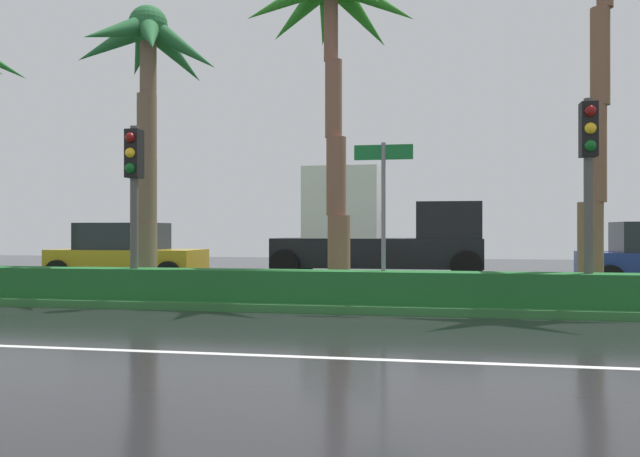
{
  "coord_description": "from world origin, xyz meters",
  "views": [
    {
      "loc": [
        0.08,
        -5.73,
        1.51
      ],
      "look_at": [
        -2.77,
        9.32,
        1.55
      ],
      "focal_mm": 37.29,
      "sensor_mm": 36.0,
      "label": 1
    }
  ],
  "objects_px": {
    "traffic_signal_median_left": "(134,180)",
    "car_in_traffic_leading": "(126,254)",
    "street_name_sign": "(383,200)",
    "palm_tree_mid_left": "(147,77)",
    "box_truck_lead": "(375,229)",
    "palm_tree_centre_left": "(332,27)",
    "traffic_signal_median_right": "(589,163)"
  },
  "relations": [
    {
      "from": "palm_tree_centre_left",
      "to": "street_name_sign",
      "type": "height_order",
      "value": "palm_tree_centre_left"
    },
    {
      "from": "car_in_traffic_leading",
      "to": "box_truck_lead",
      "type": "distance_m",
      "value": 7.54
    },
    {
      "from": "traffic_signal_median_left",
      "to": "car_in_traffic_leading",
      "type": "height_order",
      "value": "traffic_signal_median_left"
    },
    {
      "from": "palm_tree_mid_left",
      "to": "traffic_signal_median_left",
      "type": "distance_m",
      "value": 3.43
    },
    {
      "from": "traffic_signal_median_left",
      "to": "box_truck_lead",
      "type": "xyz_separation_m",
      "value": [
        3.89,
        8.54,
        -0.97
      ]
    },
    {
      "from": "traffic_signal_median_right",
      "to": "car_in_traffic_leading",
      "type": "relative_size",
      "value": 0.86
    },
    {
      "from": "palm_tree_mid_left",
      "to": "car_in_traffic_leading",
      "type": "xyz_separation_m",
      "value": [
        -2.22,
        3.35,
        -4.25
      ]
    },
    {
      "from": "traffic_signal_median_right",
      "to": "car_in_traffic_leading",
      "type": "bearing_deg",
      "value": 154.89
    },
    {
      "from": "palm_tree_mid_left",
      "to": "traffic_signal_median_right",
      "type": "bearing_deg",
      "value": -12.43
    },
    {
      "from": "traffic_signal_median_right",
      "to": "palm_tree_mid_left",
      "type": "bearing_deg",
      "value": 167.57
    },
    {
      "from": "palm_tree_centre_left",
      "to": "traffic_signal_median_left",
      "type": "height_order",
      "value": "palm_tree_centre_left"
    },
    {
      "from": "palm_tree_mid_left",
      "to": "traffic_signal_median_left",
      "type": "xyz_separation_m",
      "value": [
        0.75,
        -2.15,
        -2.57
      ]
    },
    {
      "from": "traffic_signal_median_right",
      "to": "box_truck_lead",
      "type": "relative_size",
      "value": 0.58
    },
    {
      "from": "traffic_signal_median_left",
      "to": "box_truck_lead",
      "type": "height_order",
      "value": "traffic_signal_median_left"
    },
    {
      "from": "palm_tree_centre_left",
      "to": "traffic_signal_median_left",
      "type": "relative_size",
      "value": 2.11
    },
    {
      "from": "palm_tree_centre_left",
      "to": "box_truck_lead",
      "type": "xyz_separation_m",
      "value": [
        0.24,
        6.63,
        -4.36
      ]
    },
    {
      "from": "street_name_sign",
      "to": "palm_tree_mid_left",
      "type": "bearing_deg",
      "value": 160.85
    },
    {
      "from": "palm_tree_mid_left",
      "to": "box_truck_lead",
      "type": "xyz_separation_m",
      "value": [
        4.64,
        6.4,
        -3.53
      ]
    },
    {
      "from": "palm_tree_centre_left",
      "to": "traffic_signal_median_right",
      "type": "relative_size",
      "value": 1.97
    },
    {
      "from": "traffic_signal_median_left",
      "to": "street_name_sign",
      "type": "relative_size",
      "value": 1.14
    },
    {
      "from": "palm_tree_mid_left",
      "to": "box_truck_lead",
      "type": "height_order",
      "value": "palm_tree_mid_left"
    },
    {
      "from": "palm_tree_centre_left",
      "to": "street_name_sign",
      "type": "xyz_separation_m",
      "value": [
        1.28,
        -1.74,
        -3.82
      ]
    },
    {
      "from": "car_in_traffic_leading",
      "to": "traffic_signal_median_left",
      "type": "bearing_deg",
      "value": -61.62
    },
    {
      "from": "street_name_sign",
      "to": "car_in_traffic_leading",
      "type": "height_order",
      "value": "street_name_sign"
    },
    {
      "from": "palm_tree_mid_left",
      "to": "traffic_signal_median_right",
      "type": "height_order",
      "value": "palm_tree_mid_left"
    },
    {
      "from": "traffic_signal_median_left",
      "to": "car_in_traffic_leading",
      "type": "bearing_deg",
      "value": 118.38
    },
    {
      "from": "palm_tree_mid_left",
      "to": "traffic_signal_median_left",
      "type": "relative_size",
      "value": 1.92
    },
    {
      "from": "traffic_signal_median_right",
      "to": "box_truck_lead",
      "type": "bearing_deg",
      "value": 118.84
    },
    {
      "from": "palm_tree_mid_left",
      "to": "traffic_signal_median_right",
      "type": "xyz_separation_m",
      "value": [
        9.29,
        -2.05,
        -2.39
      ]
    },
    {
      "from": "palm_tree_centre_left",
      "to": "traffic_signal_median_left",
      "type": "bearing_deg",
      "value": -152.34
    },
    {
      "from": "traffic_signal_median_left",
      "to": "car_in_traffic_leading",
      "type": "xyz_separation_m",
      "value": [
        -2.97,
        5.49,
        -1.69
      ]
    },
    {
      "from": "traffic_signal_median_right",
      "to": "car_in_traffic_leading",
      "type": "height_order",
      "value": "traffic_signal_median_right"
    }
  ]
}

